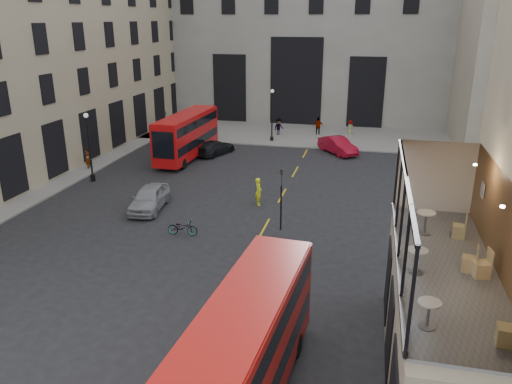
% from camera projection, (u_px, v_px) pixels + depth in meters
% --- Properties ---
extents(ground, '(140.00, 140.00, 0.00)m').
position_uv_depth(ground, '(249.00, 357.00, 18.75)').
color(ground, black).
rests_on(ground, ground).
extents(host_frontage, '(3.00, 11.00, 4.50)m').
position_uv_depth(host_frontage, '(437.00, 329.00, 16.60)').
color(host_frontage, tan).
rests_on(host_frontage, ground).
extents(cafe_floor, '(3.00, 10.00, 0.10)m').
position_uv_depth(cafe_floor, '(446.00, 268.00, 15.84)').
color(cafe_floor, slate).
rests_on(cafe_floor, host_frontage).
extents(gateway, '(35.00, 10.60, 18.00)m').
position_uv_depth(gateway, '(303.00, 41.00, 60.81)').
color(gateway, '#99978E').
rests_on(gateway, ground).
extents(pavement_far, '(40.00, 12.00, 0.12)m').
position_uv_depth(pavement_far, '(279.00, 133.00, 54.93)').
color(pavement_far, slate).
rests_on(pavement_far, ground).
extents(traffic_light_near, '(0.16, 0.20, 3.80)m').
position_uv_depth(traffic_light_near, '(281.00, 192.00, 29.18)').
color(traffic_light_near, black).
rests_on(traffic_light_near, ground).
extents(traffic_light_far, '(0.16, 0.20, 3.80)m').
position_uv_depth(traffic_light_far, '(166.00, 126.00, 46.89)').
color(traffic_light_far, black).
rests_on(traffic_light_far, ground).
extents(street_lamp_a, '(0.36, 0.36, 5.33)m').
position_uv_depth(street_lamp_a, '(90.00, 151.00, 38.15)').
color(street_lamp_a, black).
rests_on(street_lamp_a, ground).
extents(street_lamp_b, '(0.36, 0.36, 5.33)m').
position_uv_depth(street_lamp_b, '(272.00, 119.00, 50.48)').
color(street_lamp_b, black).
rests_on(street_lamp_b, ground).
extents(bus_near, '(2.96, 10.07, 3.97)m').
position_uv_depth(bus_near, '(244.00, 352.00, 15.50)').
color(bus_near, '#B4110C').
rests_on(bus_near, ground).
extents(bus_far, '(2.62, 10.09, 4.00)m').
position_uv_depth(bus_far, '(187.00, 133.00, 44.65)').
color(bus_far, '#BD0D0E').
rests_on(bus_far, ground).
extents(car_a, '(2.35, 4.77, 1.57)m').
position_uv_depth(car_a, '(149.00, 198.00, 32.97)').
color(car_a, gray).
rests_on(car_a, ground).
extents(car_b, '(4.15, 4.63, 1.53)m').
position_uv_depth(car_b, '(338.00, 145.00, 46.61)').
color(car_b, maroon).
rests_on(car_b, ground).
extents(car_c, '(3.29, 4.88, 1.31)m').
position_uv_depth(car_c, '(215.00, 148.00, 46.26)').
color(car_c, black).
rests_on(car_c, ground).
extents(bicycle, '(1.82, 0.73, 0.94)m').
position_uv_depth(bicycle, '(183.00, 228.00, 29.12)').
color(bicycle, gray).
rests_on(bicycle, ground).
extents(cyclist, '(0.68, 0.81, 1.91)m').
position_uv_depth(cyclist, '(258.00, 191.00, 33.70)').
color(cyclist, '#ECFC1A').
rests_on(cyclist, ground).
extents(pedestrian_a, '(1.04, 0.93, 1.76)m').
position_uv_depth(pedestrian_a, '(184.00, 151.00, 44.13)').
color(pedestrian_a, gray).
rests_on(pedestrian_a, ground).
extents(pedestrian_b, '(1.32, 1.38, 1.88)m').
position_uv_depth(pedestrian_b, '(279.00, 127.00, 53.51)').
color(pedestrian_b, gray).
rests_on(pedestrian_b, ground).
extents(pedestrian_c, '(1.17, 0.50, 1.97)m').
position_uv_depth(pedestrian_c, '(318.00, 127.00, 53.59)').
color(pedestrian_c, gray).
rests_on(pedestrian_c, ground).
extents(pedestrian_d, '(0.89, 0.91, 1.58)m').
position_uv_depth(pedestrian_d, '(350.00, 128.00, 53.97)').
color(pedestrian_d, gray).
rests_on(pedestrian_d, ground).
extents(pedestrian_e, '(0.56, 0.74, 1.85)m').
position_uv_depth(pedestrian_e, '(88.00, 159.00, 41.55)').
color(pedestrian_e, gray).
rests_on(pedestrian_e, ground).
extents(cafe_table_near, '(0.59, 0.59, 0.74)m').
position_uv_depth(cafe_table_near, '(429.00, 310.00, 12.57)').
color(cafe_table_near, silver).
rests_on(cafe_table_near, cafe_floor).
extents(cafe_table_mid, '(0.62, 0.62, 0.78)m').
position_uv_depth(cafe_table_mid, '(417.00, 257.00, 15.29)').
color(cafe_table_mid, beige).
rests_on(cafe_table_mid, cafe_floor).
extents(cafe_table_far, '(0.68, 0.68, 0.85)m').
position_uv_depth(cafe_table_far, '(426.00, 219.00, 18.04)').
color(cafe_table_far, silver).
rests_on(cafe_table_far, cafe_floor).
extents(cafe_chair_a, '(0.49, 0.49, 0.90)m').
position_uv_depth(cafe_chair_a, '(507.00, 335.00, 11.96)').
color(cafe_chair_a, tan).
rests_on(cafe_chair_a, cafe_floor).
extents(cafe_chair_b, '(0.52, 0.52, 0.91)m').
position_uv_depth(cafe_chair_b, '(482.00, 268.00, 15.12)').
color(cafe_chair_b, '#DCBB7E').
rests_on(cafe_chair_b, cafe_floor).
extents(cafe_chair_c, '(0.51, 0.51, 0.87)m').
position_uv_depth(cafe_chair_c, '(469.00, 263.00, 15.47)').
color(cafe_chair_c, tan).
rests_on(cafe_chair_c, cafe_floor).
extents(cafe_chair_d, '(0.50, 0.50, 0.87)m').
position_uv_depth(cafe_chair_d, '(459.00, 230.00, 17.83)').
color(cafe_chair_d, tan).
rests_on(cafe_chair_d, cafe_floor).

